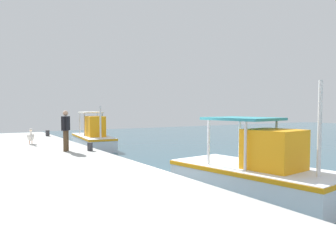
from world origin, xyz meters
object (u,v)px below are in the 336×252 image
(pelican, at_px, (31,136))
(fisherman_standing, at_px, (66,129))
(fishing_boat_second, at_px, (257,174))
(mooring_bollard_nearest, at_px, (48,133))
(fishing_boat_nearest, at_px, (93,138))
(mooring_bollard_second, at_px, (90,147))

(pelican, height_order, fisherman_standing, fisherman_standing)
(fishing_boat_second, relative_size, pelican, 5.70)
(pelican, relative_size, fisherman_standing, 0.55)
(fishing_boat_second, xyz_separation_m, mooring_bollard_nearest, (-15.78, -2.75, 0.30))
(fisherman_standing, relative_size, mooring_bollard_nearest, 4.55)
(fishing_boat_nearest, xyz_separation_m, fisherman_standing, (6.66, -3.45, 1.08))
(fishing_boat_second, bearing_deg, pelican, -158.23)
(fishing_boat_second, xyz_separation_m, fisherman_standing, (-7.48, -3.68, 1.07))
(fisherman_standing, bearing_deg, pelican, -167.81)
(fishing_boat_nearest, xyz_separation_m, mooring_bollard_second, (7.05, -2.52, 0.29))
(pelican, height_order, mooring_bollard_nearest, pelican)
(fishing_boat_nearest, height_order, pelican, fishing_boat_nearest)
(fishing_boat_nearest, relative_size, fishing_boat_second, 1.04)
(mooring_bollard_second, bearing_deg, fishing_boat_second, 21.24)
(fisherman_standing, bearing_deg, mooring_bollard_second, 67.24)
(fishing_boat_second, xyz_separation_m, mooring_bollard_second, (-7.09, -2.75, 0.28))
(pelican, relative_size, mooring_bollard_nearest, 2.50)
(fishing_boat_nearest, xyz_separation_m, fishing_boat_second, (14.13, 0.23, 0.01))
(mooring_bollard_nearest, bearing_deg, pelican, -21.25)
(fishing_boat_nearest, bearing_deg, mooring_bollard_nearest, -123.19)
(fishing_boat_second, bearing_deg, mooring_bollard_nearest, -170.10)
(fishing_boat_second, distance_m, fisherman_standing, 8.40)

